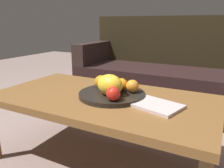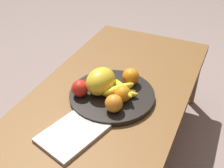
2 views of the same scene
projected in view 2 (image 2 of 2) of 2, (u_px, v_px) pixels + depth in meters
The scene contains 10 objects.
ground_plane at pixel (112, 150), 1.58m from camera, with size 8.00×8.00×0.00m, color gray.
coffee_table at pixel (113, 97), 1.36m from camera, with size 1.29×0.68×0.42m.
fruit_bowl at pixel (112, 95), 1.28m from camera, with size 0.38×0.38×0.03m, color black.
melon_large_front at pixel (101, 81), 1.25m from camera, with size 0.15×0.12×0.12m, color yellow.
orange_front at pixel (122, 94), 1.21m from camera, with size 0.07×0.07×0.07m, color orange.
orange_left at pixel (114, 103), 1.16m from camera, with size 0.07×0.07×0.07m, color orange.
orange_right at pixel (131, 77), 1.31m from camera, with size 0.08×0.08×0.08m, color orange.
apple_front at pixel (80, 88), 1.24m from camera, with size 0.07×0.07×0.07m, color red.
banana_bunch at pixel (120, 91), 1.24m from camera, with size 0.14×0.16×0.06m.
magazine at pixel (73, 133), 1.09m from camera, with size 0.25×0.18×0.02m, color beige.
Camera 2 is at (0.97, 0.44, 1.22)m, focal length 45.57 mm.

